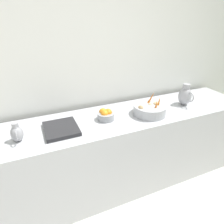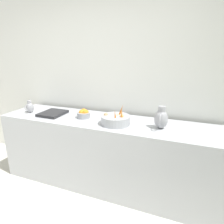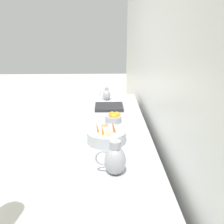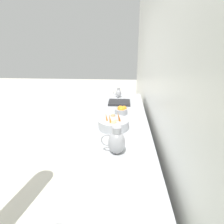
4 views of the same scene
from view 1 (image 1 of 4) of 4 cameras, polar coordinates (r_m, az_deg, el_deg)
name	(u,v)px [view 1 (image 1 of 4)]	position (r m, az deg, el deg)	size (l,w,h in m)	color
tile_wall_left	(153,49)	(2.62, 11.55, 17.10)	(0.10, 8.01, 3.00)	silver
prep_counter	(130,149)	(2.42, 5.23, -10.28)	(0.66, 2.81, 0.92)	#ADAFB5
vegetable_colander	(150,110)	(2.17, 10.66, 0.66)	(0.35, 0.35, 0.24)	#9EA0A5
orange_bowl	(106,115)	(2.03, -1.73, -0.74)	(0.17, 0.17, 0.11)	gray
metal_pitcher_tall	(185,96)	(2.49, 20.03, 4.40)	(0.21, 0.15, 0.25)	#939399
metal_pitcher_short	(17,133)	(1.86, -25.39, -5.43)	(0.15, 0.10, 0.17)	#939399
counter_sink_basin	(61,129)	(1.91, -14.24, -4.61)	(0.34, 0.30, 0.04)	#232326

